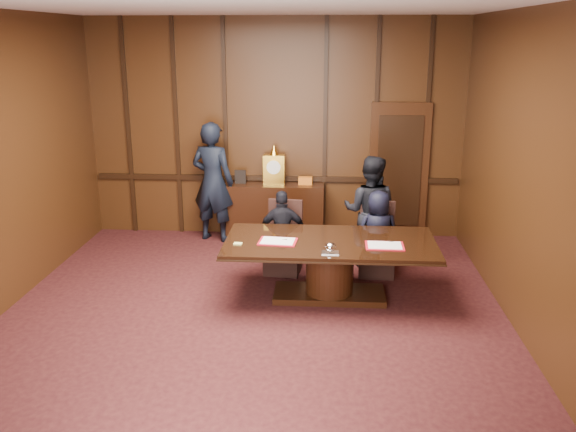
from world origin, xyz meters
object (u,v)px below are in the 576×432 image
at_px(signatory_right, 378,234).
at_px(witness_right, 370,211).
at_px(signatory_left, 283,233).
at_px(sideboard, 274,209).
at_px(conference_table, 330,260).
at_px(witness_left, 213,182).

xyz_separation_m(signatory_right, witness_right, (-0.09, 0.41, 0.20)).
bearing_deg(signatory_left, sideboard, -86.72).
height_order(sideboard, signatory_left, sideboard).
distance_m(signatory_right, witness_right, 0.46).
distance_m(sideboard, conference_table, 2.52).
relative_size(conference_table, signatory_right, 2.17).
relative_size(sideboard, witness_left, 0.83).
distance_m(conference_table, witness_left, 2.92).
distance_m(sideboard, witness_left, 1.09).
bearing_deg(sideboard, signatory_left, -80.92).
bearing_deg(signatory_right, witness_right, -85.79).
xyz_separation_m(conference_table, witness_right, (0.56, 1.21, 0.29)).
bearing_deg(signatory_right, witness_left, -36.91).
distance_m(conference_table, signatory_right, 1.03).
xyz_separation_m(sideboard, witness_left, (-0.97, -0.16, 0.47)).
bearing_deg(conference_table, signatory_right, 50.91).
xyz_separation_m(sideboard, signatory_right, (1.55, -1.56, 0.12)).
bearing_deg(signatory_right, signatory_left, -7.88).
distance_m(witness_left, witness_right, 2.63).
bearing_deg(signatory_left, witness_right, -167.26).
distance_m(sideboard, witness_right, 1.89).
height_order(conference_table, witness_left, witness_left).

